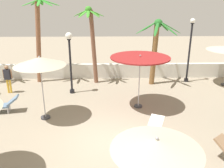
{
  "coord_description": "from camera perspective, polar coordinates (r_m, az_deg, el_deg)",
  "views": [
    {
      "loc": [
        -0.27,
        -8.18,
        5.35
      ],
      "look_at": [
        0.0,
        2.83,
        1.4
      ],
      "focal_mm": 38.17,
      "sensor_mm": 36.0,
      "label": 1
    }
  ],
  "objects": [
    {
      "name": "patio_umbrella_1",
      "position": [
        10.91,
        -16.92,
        5.1
      ],
      "size": [
        2.29,
        2.29,
        3.02
      ],
      "color": "#333338",
      "rests_on": "ground_plane"
    },
    {
      "name": "boundary_wall",
      "position": [
        16.97,
        -0.43,
        3.16
      ],
      "size": [
        25.2,
        0.3,
        1.02
      ],
      "primitive_type": "cube",
      "color": "silver",
      "rests_on": "ground_plane"
    },
    {
      "name": "lounge_chair_0",
      "position": [
        9.57,
        9.61,
        -11.67
      ],
      "size": [
        1.28,
        1.9,
        0.81
      ],
      "color": "#B7B7BC",
      "rests_on": "ground_plane"
    },
    {
      "name": "ground_plane",
      "position": [
        9.77,
        0.42,
        -13.45
      ],
      "size": [
        56.0,
        56.0,
        0.0
      ],
      "primitive_type": "plane",
      "color": "gray"
    },
    {
      "name": "palm_tree_1",
      "position": [
        15.46,
        -4.83,
        11.42
      ],
      "size": [
        1.98,
        1.98,
        4.94
      ],
      "color": "brown",
      "rests_on": "ground_plane"
    },
    {
      "name": "palm_tree_3",
      "position": [
        15.47,
        10.45,
        9.42
      ],
      "size": [
        2.87,
        2.65,
        4.21
      ],
      "color": "brown",
      "rests_on": "ground_plane"
    },
    {
      "name": "patio_umbrella_5",
      "position": [
        5.43,
        10.61,
        -14.44
      ],
      "size": [
        2.05,
        2.05,
        2.57
      ],
      "color": "#333338",
      "rests_on": "ground_plane"
    },
    {
      "name": "lamp_post_0",
      "position": [
        16.54,
        18.14,
        8.33
      ],
      "size": [
        0.32,
        0.32,
        4.2
      ],
      "color": "black",
      "rests_on": "ground_plane"
    },
    {
      "name": "guest_1",
      "position": [
        15.33,
        -23.7,
        1.67
      ],
      "size": [
        0.56,
        0.27,
        1.7
      ],
      "color": "gold",
      "rests_on": "ground_plane"
    },
    {
      "name": "patio_umbrella_0",
      "position": [
        11.79,
        6.75,
        5.94
      ],
      "size": [
        2.94,
        2.94,
        2.78
      ],
      "color": "#333338",
      "rests_on": "ground_plane"
    },
    {
      "name": "palm_tree_2",
      "position": [
        16.25,
        -17.08,
        12.27
      ],
      "size": [
        2.38,
        2.39,
        5.54
      ],
      "color": "brown",
      "rests_on": "ground_plane"
    },
    {
      "name": "lamp_post_1",
      "position": [
        13.91,
        -10.03,
        6.84
      ],
      "size": [
        0.39,
        0.39,
        3.6
      ],
      "color": "black",
      "rests_on": "ground_plane"
    }
  ]
}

